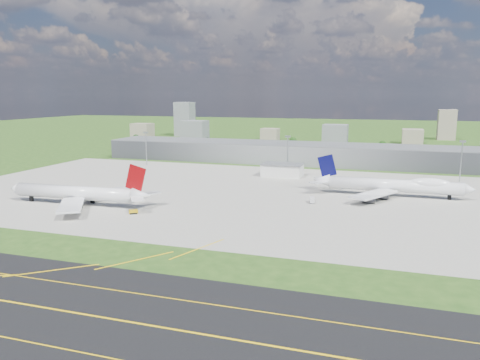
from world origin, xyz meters
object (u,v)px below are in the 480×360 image
(tug_yellow, at_px, (133,212))
(van_white_near, at_px, (312,200))
(van_white_far, at_px, (384,194))
(airliner_red_twin, at_px, (80,194))
(airliner_blue_quad, at_px, (394,186))

(tug_yellow, distance_m, van_white_near, 87.86)
(tug_yellow, xyz_separation_m, van_white_far, (108.32, 76.24, 0.21))
(van_white_far, bearing_deg, van_white_near, -170.08)
(airliner_red_twin, xyz_separation_m, airliner_blue_quad, (147.31, 68.43, 0.19))
(airliner_blue_quad, xyz_separation_m, van_white_far, (-4.87, 0.52, -4.78))
(van_white_near, height_order, van_white_far, van_white_near)
(airliner_red_twin, height_order, airliner_blue_quad, airliner_red_twin)
(airliner_red_twin, relative_size, tug_yellow, 17.27)
(van_white_far, bearing_deg, airliner_blue_quad, -36.58)
(tug_yellow, bearing_deg, airliner_blue_quad, 0.18)
(tug_yellow, relative_size, van_white_near, 0.78)
(airliner_red_twin, distance_m, van_white_near, 115.45)
(airliner_red_twin, height_order, van_white_far, airliner_red_twin)
(airliner_blue_quad, xyz_separation_m, tug_yellow, (-113.19, -75.72, -4.99))
(van_white_near, relative_size, van_white_far, 1.17)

